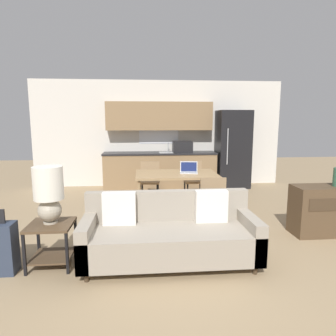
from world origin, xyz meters
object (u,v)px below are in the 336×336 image
object	(u,v)px
table_lamp	(49,192)
dining_chair_near_right	(211,198)
dining_chair_far_right	(194,178)
credenza	(325,210)
dining_table	(176,177)
couch	(169,234)
dining_chair_far_left	(150,179)
laptop	(189,170)
refrigerator	(233,149)
side_table	(51,237)

from	to	relation	value
table_lamp	dining_chair_near_right	bearing A→B (deg)	26.36
table_lamp	dining_chair_far_right	bearing A→B (deg)	51.27
credenza	dining_table	bearing A→B (deg)	149.61
couch	dining_chair_far_right	size ratio (longest dim) A/B	2.47
dining_chair_far_right	dining_chair_far_left	world-z (taller)	same
dining_table	dining_chair_far_left	size ratio (longest dim) A/B	1.77
credenza	dining_chair_far_left	bearing A→B (deg)	141.02
dining_chair_near_right	couch	bearing A→B (deg)	56.20
table_lamp	dining_chair_far_right	xyz separation A→B (m)	(2.16, 2.70, -0.41)
dining_table	laptop	xyz separation A→B (m)	(0.24, 0.04, 0.11)
refrigerator	side_table	world-z (taller)	refrigerator
side_table	dining_table	bearing A→B (deg)	48.24
table_lamp	credenza	world-z (taller)	table_lamp
refrigerator	credenza	size ratio (longest dim) A/B	2.00
table_lamp	dining_chair_far_left	distance (m)	3.00
refrigerator	couch	world-z (taller)	refrigerator
couch	table_lamp	distance (m)	1.50
table_lamp	laptop	bearing A→B (deg)	44.53
credenza	dining_chair_near_right	xyz separation A→B (m)	(-1.64, 0.44, 0.11)
credenza	side_table	bearing A→B (deg)	-170.15
credenza	dining_chair_far_right	xyz separation A→B (m)	(-1.64, 2.07, 0.11)
dining_table	laptop	world-z (taller)	laptop
refrigerator	dining_table	size ratio (longest dim) A/B	1.32
dining_chair_far_right	couch	bearing A→B (deg)	-107.64
dining_chair_far_left	laptop	size ratio (longest dim) A/B	2.36
refrigerator	couch	distance (m)	4.50
dining_table	dining_chair_near_right	distance (m)	0.94
dining_table	dining_chair_far_left	xyz separation A→B (m)	(-0.46, 0.84, -0.21)
credenza	dining_chair_far_right	world-z (taller)	dining_chair_far_right
refrigerator	dining_chair_far_left	world-z (taller)	refrigerator
refrigerator	dining_table	xyz separation A→B (m)	(-1.68, -2.08, -0.29)
laptop	dining_table	bearing A→B (deg)	-162.87
table_lamp	dining_table	bearing A→B (deg)	47.71
dining_chair_near_right	dining_table	bearing A→B (deg)	-58.54
side_table	dining_chair_near_right	distance (m)	2.43
couch	credenza	world-z (taller)	couch
dining_table	credenza	bearing A→B (deg)	-30.39
dining_table	dining_chair_far_left	world-z (taller)	dining_chair_far_left
table_lamp	dining_chair_far_left	size ratio (longest dim) A/B	0.81
dining_chair_far_left	refrigerator	bearing A→B (deg)	35.92
dining_chair_far_left	dining_chair_far_right	bearing A→B (deg)	5.34
refrigerator	couch	size ratio (longest dim) A/B	0.95
refrigerator	couch	bearing A→B (deg)	-116.46
side_table	laptop	size ratio (longest dim) A/B	1.45
dining_chair_far_right	laptop	world-z (taller)	laptop
side_table	dining_chair_far_right	xyz separation A→B (m)	(2.16, 2.73, 0.13)
couch	laptop	world-z (taller)	laptop
refrigerator	table_lamp	bearing A→B (deg)	-130.58
refrigerator	dining_chair_near_right	size ratio (longest dim) A/B	2.34
dining_chair_far_left	credenza	bearing A→B (deg)	-33.04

